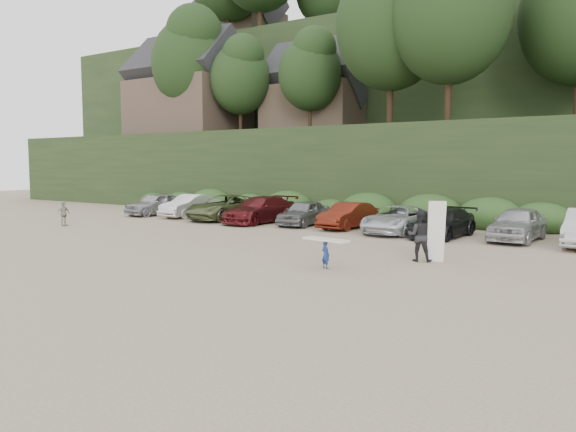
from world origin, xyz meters
The scene contains 6 objects.
ground centered at (0.00, 0.00, 0.00)m, with size 120.00×120.00×0.00m, color tan.
hillside_backdrop centered at (-0.26, 35.93, 11.22)m, with size 90.00×41.50×28.00m.
parked_cars centered at (1.96, 10.02, 0.75)m, with size 40.24×5.97×1.62m.
distant_walker centered at (-15.68, 2.30, 0.71)m, with size 0.83×0.35×1.42m, color #A09C87.
child_surfer centered at (3.21, -0.57, 0.70)m, with size 1.76×0.76×1.02m.
adult_surfer centered at (5.35, 2.59, 0.95)m, with size 1.42×0.91×2.21m.
Camera 1 is at (12.64, -16.73, 3.52)m, focal length 35.00 mm.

